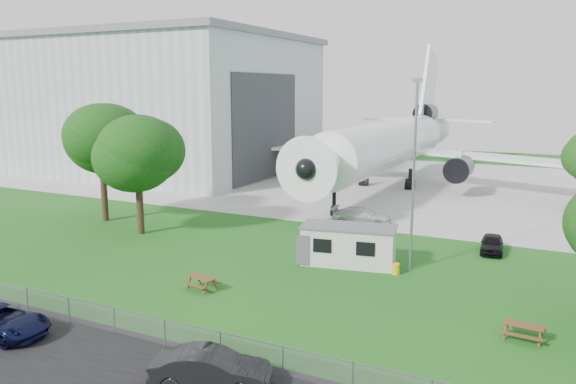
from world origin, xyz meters
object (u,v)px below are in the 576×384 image
at_px(picnic_west, 202,289).
at_px(hangar, 148,103).
at_px(airliner, 390,142).
at_px(car_centre_sedan, 211,370).
at_px(site_cabin, 349,245).
at_px(picnic_east, 523,339).

bearing_deg(picnic_west, hangar, 148.74).
bearing_deg(airliner, car_centre_sedan, -81.67).
bearing_deg(picnic_west, site_cabin, 69.84).
xyz_separation_m(picnic_west, picnic_east, (17.23, 1.18, 0.00)).
bearing_deg(picnic_east, car_centre_sedan, -131.78).
height_order(hangar, car_centre_sedan, hangar).
xyz_separation_m(hangar, picnic_east, (53.48, -37.54, -9.41)).
bearing_deg(hangar, picnic_west, -46.89).
bearing_deg(car_centre_sedan, site_cabin, -17.29).
xyz_separation_m(airliner, picnic_east, (17.51, -37.40, -5.27)).
bearing_deg(picnic_east, hangar, 149.54).
relative_size(site_cabin, picnic_west, 3.86).
height_order(picnic_west, picnic_east, same).
xyz_separation_m(hangar, picnic_west, (36.25, -38.72, -9.41)).
height_order(site_cabin, car_centre_sedan, site_cabin).
relative_size(hangar, site_cabin, 6.19).
relative_size(airliner, site_cabin, 6.87).
relative_size(hangar, airliner, 0.90).
bearing_deg(car_centre_sedan, picnic_east, -66.06).
bearing_deg(hangar, car_centre_sedan, -47.96).
bearing_deg(hangar, picnic_east, -35.06).
relative_size(airliner, picnic_west, 26.52).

